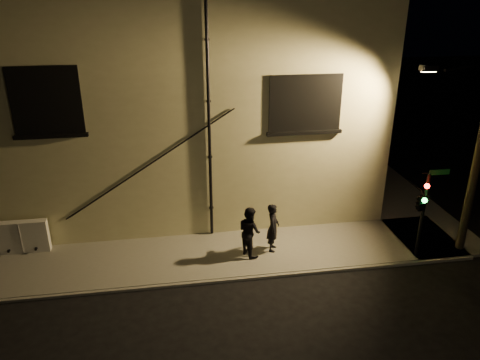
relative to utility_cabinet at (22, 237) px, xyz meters
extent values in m
plane|color=black|center=(8.47, -2.70, -0.71)|extent=(90.00, 90.00, 0.00)
cube|color=slate|center=(5.47, -1.20, -0.65)|extent=(20.00, 3.00, 0.12)
cube|color=slate|center=(14.97, 5.30, -0.65)|extent=(3.00, 16.00, 0.12)
cube|color=beige|center=(5.47, 6.30, 3.54)|extent=(16.00, 12.00, 8.50)
cube|color=black|center=(1.47, 0.28, 4.69)|extent=(2.20, 0.10, 2.20)
cube|color=black|center=(1.47, 0.29, 4.69)|extent=(1.98, 0.05, 1.98)
cube|color=black|center=(10.07, 0.28, 4.29)|extent=(2.60, 0.10, 2.00)
cube|color=black|center=(10.07, 0.29, 4.29)|extent=(2.38, 0.05, 1.78)
cylinder|color=black|center=(6.67, 0.22, 3.60)|extent=(0.11, 0.11, 8.30)
cylinder|color=black|center=(4.47, 0.25, 2.29)|extent=(5.96, 0.04, 3.75)
cylinder|color=black|center=(4.59, 0.25, 2.35)|extent=(5.96, 0.04, 3.75)
cube|color=silver|center=(0.00, 0.00, 0.00)|extent=(1.80, 0.30, 1.18)
imported|color=black|center=(8.68, -1.24, 0.29)|extent=(0.60, 0.75, 1.77)
imported|color=black|center=(7.82, -1.40, 0.31)|extent=(0.98, 1.08, 1.80)
cylinder|color=black|center=(13.53, -2.40, 0.93)|extent=(0.12, 0.12, 3.05)
imported|color=black|center=(13.31, -2.52, 1.58)|extent=(0.43, 1.84, 0.74)
sphere|color=#FF140C|center=(13.33, -2.70, 2.18)|extent=(0.17, 0.17, 0.17)
sphere|color=#14FF3F|center=(13.33, -2.70, 1.67)|extent=(0.17, 0.17, 0.17)
cube|color=#0C4C1E|center=(13.88, -2.40, 2.50)|extent=(0.70, 0.03, 0.18)
cylinder|color=black|center=(15.34, -2.17, 2.74)|extent=(0.29, 0.29, 6.91)
cylinder|color=black|center=(14.54, -1.62, 5.72)|extent=(1.75, 0.96, 0.10)
cube|color=black|center=(13.74, -1.07, 5.62)|extent=(0.55, 0.28, 0.18)
cube|color=#FFC672|center=(13.74, -1.07, 5.52)|extent=(0.42, 0.20, 0.04)
camera|label=1|loc=(5.28, -15.25, 8.16)|focal=35.00mm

